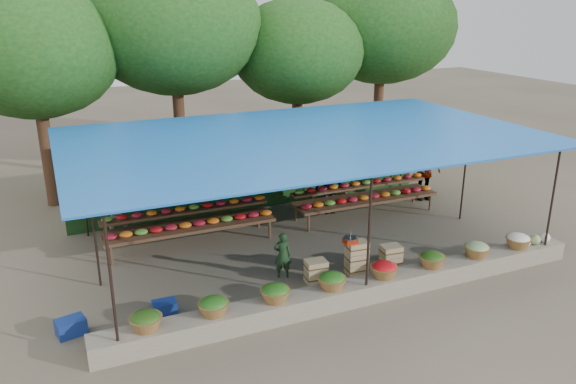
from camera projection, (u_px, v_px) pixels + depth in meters
name	position (u px, v px, depth m)	size (l,w,h in m)	color
ground	(304.00, 248.00, 13.80)	(60.00, 60.00, 0.00)	brown
stone_curb	(362.00, 290.00, 11.35)	(10.60, 0.55, 0.40)	#6E6A58
stall_canopy	(304.00, 141.00, 13.00)	(10.80, 6.60, 2.82)	black
produce_baskets	(358.00, 275.00, 11.19)	(8.98, 0.58, 0.34)	brown
netting_backdrop	(258.00, 166.00, 16.12)	(10.60, 0.06, 2.50)	#204B1B
tree_row	(238.00, 36.00, 17.74)	(16.51, 5.50, 7.12)	#3A2715
fruit_table_left	(190.00, 221.00, 13.82)	(4.21, 0.95, 0.93)	#43271B
fruit_table_right	(365.00, 194.00, 15.72)	(4.21, 0.95, 0.93)	#43271B
crate_counter	(355.00, 261.00, 12.38)	(2.38, 0.38, 0.77)	tan
weighing_scale	(350.00, 240.00, 12.15)	(0.29, 0.29, 0.31)	#B2260E
vendor_seated	(283.00, 255.00, 12.17)	(0.38, 0.25, 1.05)	#18361B
customer_left	(122.00, 206.00, 13.88)	(0.91, 0.71, 1.88)	slate
customer_mid	(330.00, 186.00, 15.79)	(1.05, 0.60, 1.62)	slate
customer_right	(424.00, 172.00, 16.92)	(1.02, 0.42, 1.74)	slate
blue_crate_front	(165.00, 308.00, 10.83)	(0.46, 0.33, 0.27)	navy
blue_crate_back	(71.00, 327.00, 10.17)	(0.51, 0.36, 0.30)	navy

